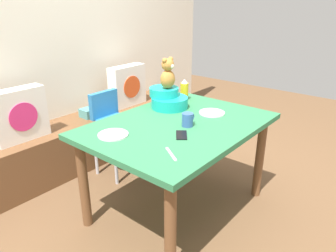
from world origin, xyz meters
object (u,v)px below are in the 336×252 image
(dining_table, at_px, (178,135))
(pillow_floral_left, at_px, (19,115))
(dinner_plate_far, at_px, (212,113))
(pillow_floral_right, at_px, (127,86))
(highchair, at_px, (114,122))
(ketchup_bottle, at_px, (184,90))
(dinner_plate_near, at_px, (113,135))
(infant_seat_teal, at_px, (168,99))
(cell_phone, at_px, (181,135))
(coffee_mug, at_px, (188,120))
(book_stack, at_px, (91,112))
(teddy_bear, at_px, (168,74))

(dining_table, bearing_deg, pillow_floral_left, 115.46)
(dining_table, bearing_deg, dinner_plate_far, -13.31)
(pillow_floral_right, bearing_deg, dinner_plate_far, -103.99)
(highchair, bearing_deg, ketchup_bottle, -50.43)
(dinner_plate_near, xyz_separation_m, dinner_plate_far, (0.78, -0.27, 0.00))
(infant_seat_teal, xyz_separation_m, dinner_plate_near, (-0.68, -0.10, -0.07))
(pillow_floral_right, distance_m, cell_phone, 1.60)
(coffee_mug, xyz_separation_m, cell_phone, (-0.16, -0.07, -0.04))
(book_stack, bearing_deg, dinner_plate_far, -82.31)
(dining_table, relative_size, dinner_plate_near, 6.72)
(ketchup_bottle, bearing_deg, dinner_plate_near, -172.70)
(teddy_bear, relative_size, ketchup_bottle, 1.35)
(cell_phone, bearing_deg, book_stack, -51.44)
(pillow_floral_left, xyz_separation_m, ketchup_bottle, (1.06, -0.91, 0.15))
(highchair, bearing_deg, pillow_floral_right, 35.85)
(infant_seat_teal, bearing_deg, cell_phone, -131.55)
(coffee_mug, bearing_deg, dinner_plate_near, 148.45)
(highchair, bearing_deg, dining_table, -95.15)
(highchair, relative_size, teddy_bear, 3.16)
(dining_table, relative_size, coffee_mug, 11.21)
(highchair, relative_size, cell_phone, 5.49)
(coffee_mug, relative_size, dinner_plate_near, 0.60)
(highchair, xyz_separation_m, infant_seat_teal, (0.15, -0.51, 0.29))
(book_stack, height_order, coffee_mug, coffee_mug)
(pillow_floral_right, bearing_deg, dining_table, -117.98)
(book_stack, bearing_deg, dining_table, -96.76)
(cell_phone, bearing_deg, ketchup_bottle, -92.98)
(dinner_plate_near, xyz_separation_m, cell_phone, (0.29, -0.35, -0.00))
(highchair, height_order, dinner_plate_far, highchair)
(highchair, bearing_deg, infant_seat_teal, -73.44)
(pillow_floral_right, distance_m, teddy_bear, 1.08)
(pillow_floral_left, xyz_separation_m, dining_table, (0.58, -1.22, -0.04))
(coffee_mug, bearing_deg, cell_phone, -156.63)
(pillow_floral_left, height_order, ketchup_bottle, ketchup_bottle)
(highchair, height_order, teddy_bear, teddy_bear)
(infant_seat_teal, relative_size, dinner_plate_near, 1.65)
(dining_table, distance_m, teddy_bear, 0.52)
(teddy_bear, distance_m, dinner_plate_near, 0.74)
(pillow_floral_left, bearing_deg, book_stack, 1.65)
(highchair, distance_m, coffee_mug, 0.93)
(pillow_floral_left, height_order, coffee_mug, pillow_floral_left)
(pillow_floral_left, relative_size, coffee_mug, 3.67)
(ketchup_bottle, relative_size, dinner_plate_near, 0.92)
(pillow_floral_left, distance_m, dining_table, 1.35)
(dining_table, height_order, coffee_mug, coffee_mug)
(pillow_floral_right, bearing_deg, book_stack, 177.61)
(dining_table, height_order, infant_seat_teal, infant_seat_teal)
(teddy_bear, bearing_deg, coffee_mug, -121.68)
(pillow_floral_left, bearing_deg, teddy_bear, -49.10)
(dinner_plate_far, bearing_deg, dining_table, 166.69)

